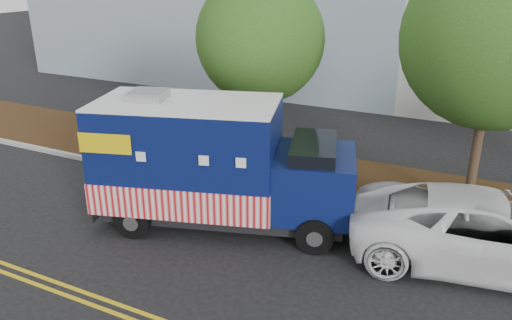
% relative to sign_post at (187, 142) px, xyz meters
% --- Properties ---
extents(ground, '(120.00, 120.00, 0.00)m').
position_rel_sign_post_xyz_m(ground, '(2.60, -1.82, -1.20)').
color(ground, black).
rests_on(ground, ground).
extents(curb, '(120.00, 0.18, 0.15)m').
position_rel_sign_post_xyz_m(curb, '(2.60, -0.42, -1.12)').
color(curb, '#9E9E99').
rests_on(curb, ground).
extents(mulch_strip, '(120.00, 4.00, 0.15)m').
position_rel_sign_post_xyz_m(mulch_strip, '(2.60, 1.68, -1.12)').
color(mulch_strip, black).
rests_on(mulch_strip, ground).
extents(centerline_near, '(120.00, 0.10, 0.01)m').
position_rel_sign_post_xyz_m(centerline_near, '(2.60, -6.27, -1.19)').
color(centerline_near, gold).
rests_on(centerline_near, ground).
extents(centerline_far, '(120.00, 0.10, 0.01)m').
position_rel_sign_post_xyz_m(centerline_far, '(2.60, -6.52, -1.19)').
color(centerline_far, gold).
rests_on(centerline_far, ground).
extents(tree_b, '(4.10, 4.10, 6.40)m').
position_rel_sign_post_xyz_m(tree_b, '(1.70, 1.88, 3.14)').
color(tree_b, '#38281C').
rests_on(tree_b, ground).
extents(tree_c, '(4.74, 4.74, 7.21)m').
position_rel_sign_post_xyz_m(tree_c, '(8.45, 1.53, 3.64)').
color(tree_c, '#38281C').
rests_on(tree_c, ground).
extents(sign_post, '(0.06, 0.06, 2.40)m').
position_rel_sign_post_xyz_m(sign_post, '(0.00, 0.00, 0.00)').
color(sign_post, '#473828').
rests_on(sign_post, ground).
extents(food_truck, '(7.20, 4.30, 3.59)m').
position_rel_sign_post_xyz_m(food_truck, '(2.30, -2.30, 0.42)').
color(food_truck, black).
rests_on(food_truck, ground).
extents(white_car, '(6.61, 3.84, 1.73)m').
position_rel_sign_post_xyz_m(white_car, '(9.05, -1.30, -0.33)').
color(white_car, white).
rests_on(white_car, ground).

